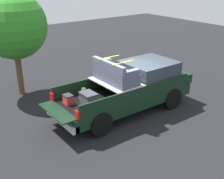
# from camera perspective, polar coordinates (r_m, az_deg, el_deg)

# --- Properties ---
(ground_plane) EXTENTS (40.00, 40.00, 0.00)m
(ground_plane) POSITION_cam_1_polar(r_m,az_deg,el_deg) (11.57, 2.38, -4.35)
(ground_plane) COLOR black
(pickup_truck) EXTENTS (6.05, 2.06, 2.23)m
(pickup_truck) POSITION_cam_1_polar(r_m,az_deg,el_deg) (11.39, 3.89, 0.47)
(pickup_truck) COLOR black
(pickup_truck) RESTS_ON ground_plane
(tree_background) EXTENTS (2.82, 2.82, 4.48)m
(tree_background) POSITION_cam_1_polar(r_m,az_deg,el_deg) (13.03, -18.82, 11.74)
(tree_background) COLOR brown
(tree_background) RESTS_ON ground_plane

